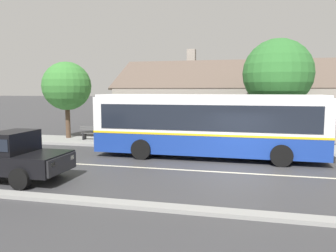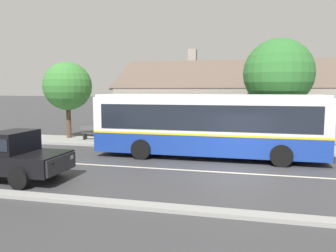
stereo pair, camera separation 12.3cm
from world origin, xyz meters
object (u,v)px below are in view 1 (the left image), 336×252
at_px(transit_bus, 207,124).
at_px(pickup_truck_black, 3,156).
at_px(street_tree_secondary, 67,86).
at_px(bench_by_building, 92,134).
at_px(street_tree_primary, 278,76).

height_order(transit_bus, pickup_truck_black, transit_bus).
distance_m(transit_bus, pickup_truck_black, 9.33).
bearing_deg(street_tree_secondary, pickup_truck_black, -73.70).
relative_size(bench_by_building, street_tree_primary, 0.24).
relative_size(pickup_truck_black, street_tree_secondary, 0.99).
xyz_separation_m(bench_by_building, street_tree_primary, (11.60, 0.76, 3.66)).
relative_size(pickup_truck_black, street_tree_primary, 0.83).
relative_size(transit_bus, street_tree_primary, 1.78).
bearing_deg(pickup_truck_black, street_tree_secondary, 106.30).
bearing_deg(bench_by_building, street_tree_secondary, 164.49).
distance_m(transit_bus, bench_by_building, 8.57).
relative_size(transit_bus, street_tree_secondary, 2.14).
bearing_deg(street_tree_secondary, street_tree_primary, 0.76).
xyz_separation_m(transit_bus, pickup_truck_black, (-7.18, -5.90, -0.82)).
xyz_separation_m(transit_bus, street_tree_secondary, (-9.99, 3.70, 1.96)).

